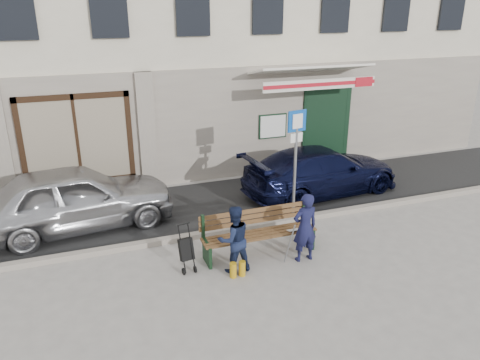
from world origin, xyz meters
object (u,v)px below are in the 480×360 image
car_silver (75,198)px  parking_sign (296,148)px  bench (257,234)px  stroller (186,250)px  car_navy (322,171)px  woman (234,239)px  man (305,228)px

car_silver → parking_sign: bearing=-110.2°
bench → stroller: bench is taller
car_navy → bench: 3.80m
car_silver → woman: bearing=-143.7°
parking_sign → bench: 2.39m
parking_sign → stroller: 3.58m
car_silver → stroller: (1.92, -2.62, -0.33)m
stroller → car_silver: bearing=117.4°
parking_sign → car_navy: bearing=28.5°
car_silver → bench: bearing=-133.1°
car_silver → bench: 4.26m
man → stroller: (-2.30, 0.45, -0.31)m
man → woman: (-1.45, 0.10, -0.05)m
woman → parking_sign: bearing=-144.5°
woman → man: bearing=171.6°
man → stroller: 2.37m
parking_sign → bench: parking_sign is taller
parking_sign → stroller: parking_sign is taller
car_navy → woman: (-3.52, -2.92, 0.03)m
stroller → man: bearing=-20.0°
car_navy → man: bearing=139.1°
car_silver → woman: 4.06m
car_silver → man: 5.22m
bench → woman: (-0.65, -0.44, 0.22)m
man → stroller: man is taller
bench → woman: size_ratio=1.78×
parking_sign → stroller: (-2.99, -1.43, -1.35)m
man → stroller: bearing=-13.7°
bench → stroller: 1.51m
car_navy → parking_sign: bearing=123.0°
car_silver → stroller: size_ratio=4.71×
bench → woman: bearing=-146.2°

